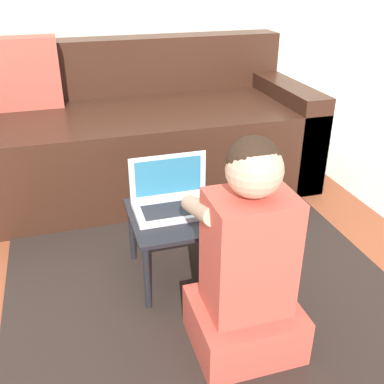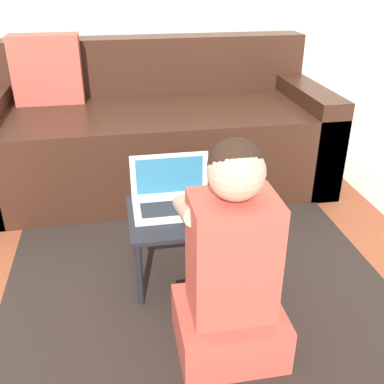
# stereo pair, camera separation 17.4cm
# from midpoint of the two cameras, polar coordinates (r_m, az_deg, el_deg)

# --- Properties ---
(ground_plane) EXTENTS (16.00, 16.00, 0.00)m
(ground_plane) POSITION_cam_midpoint_polar(r_m,az_deg,el_deg) (1.83, -1.45, -11.72)
(ground_plane) COLOR beige
(area_rug) EXTENTS (2.07, 1.88, 0.01)m
(area_rug) POSITION_cam_midpoint_polar(r_m,az_deg,el_deg) (1.73, -0.55, -14.20)
(area_rug) COLOR #9E4C2D
(area_rug) RESTS_ON ground_plane
(couch) EXTENTS (1.86, 0.85, 0.81)m
(couch) POSITION_cam_midpoint_polar(r_m,az_deg,el_deg) (2.55, -9.13, 7.07)
(couch) COLOR #381E14
(couch) RESTS_ON ground_plane
(laptop_desk) EXTENTS (0.50, 0.37, 0.29)m
(laptop_desk) POSITION_cam_midpoint_polar(r_m,az_deg,el_deg) (1.75, -2.52, -3.54)
(laptop_desk) COLOR black
(laptop_desk) RESTS_ON ground_plane
(laptop) EXTENTS (0.31, 0.19, 0.20)m
(laptop) POSITION_cam_midpoint_polar(r_m,az_deg,el_deg) (1.74, -5.31, -1.23)
(laptop) COLOR silver
(laptop) RESTS_ON laptop_desk
(computer_mouse) EXTENTS (0.06, 0.10, 0.04)m
(computer_mouse) POSITION_cam_midpoint_polar(r_m,az_deg,el_deg) (1.74, 1.78, -1.70)
(computer_mouse) COLOR #234CB2
(computer_mouse) RESTS_ON laptop_desk
(person_seated) EXTENTS (0.33, 0.39, 0.74)m
(person_seated) POSITION_cam_midpoint_polar(r_m,az_deg,el_deg) (1.39, 3.40, -9.66)
(person_seated) COLOR #CC4C3D
(person_seated) RESTS_ON ground_plane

